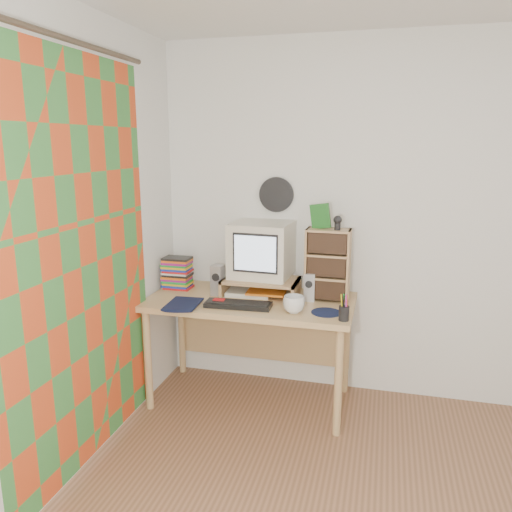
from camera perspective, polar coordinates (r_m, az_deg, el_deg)
The scene contains 20 objects.
back_wall at distance 3.55m, azimuth 17.22°, elevation 3.47°, with size 3.50×3.50×0.00m, color white.
left_wall at distance 2.43m, azimuth -26.60°, elevation -1.51°, with size 3.50×3.50×0.00m, color white.
curtain at distance 2.79m, azimuth -19.37°, elevation -1.23°, with size 2.20×2.20×0.00m, color #D0461D.
wall_disc at distance 3.59m, azimuth 2.33°, elevation 7.02°, with size 0.25×0.25×0.02m, color black.
desk at distance 3.52m, azimuth -0.40°, elevation -6.72°, with size 1.40×0.70×0.75m.
monitor_riser at distance 3.47m, azimuth 0.55°, elevation -3.03°, with size 0.52×0.30×0.12m.
crt_monitor at distance 3.47m, azimuth 0.54°, elevation 0.65°, with size 0.40×0.40×0.38m, color beige.
speaker_left at distance 3.49m, azimuth -4.39°, elevation -2.77°, with size 0.08×0.08×0.21m, color #A2A2A7.
speaker_right at distance 3.38m, azimuth 6.14°, elevation -3.53°, with size 0.07×0.07×0.19m, color #A2A2A7.
keyboard at distance 3.26m, azimuth -2.06°, elevation -5.58°, with size 0.43×0.14×0.03m, color black.
dvd_stack at distance 3.68m, azimuth -8.98°, elevation -1.56°, with size 0.19×0.14×0.28m, color brown, non-canonical shape.
cd_rack at distance 3.37m, azimuth 8.19°, elevation -1.01°, with size 0.29×0.16×0.49m, color tan.
mug at distance 3.15m, azimuth 4.35°, elevation -5.52°, with size 0.14×0.14×0.11m, color silver.
diary at distance 3.33m, azimuth -9.99°, elevation -5.17°, with size 0.25×0.19×0.05m, color black.
mousepad at distance 3.18m, azimuth 8.04°, elevation -6.41°, with size 0.19×0.19×0.00m, color #0F1234.
pen_cup at distance 3.05m, azimuth 10.03°, elevation -6.15°, with size 0.06×0.06×0.13m, color black, non-canonical shape.
papers at distance 3.51m, azimuth 0.03°, elevation -4.12°, with size 0.30×0.22×0.04m, color white, non-canonical shape.
red_box at distance 3.30m, azimuth -4.25°, elevation -5.26°, with size 0.07×0.05×0.04m, color red.
game_box at distance 3.34m, azimuth 7.38°, elevation 4.54°, with size 0.13×0.03×0.16m, color #1B5E1C.
webcam at distance 3.29m, azimuth 9.30°, elevation 3.77°, with size 0.06×0.06×0.09m, color black, non-canonical shape.
Camera 1 is at (-0.17, -1.76, 1.80)m, focal length 35.00 mm.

